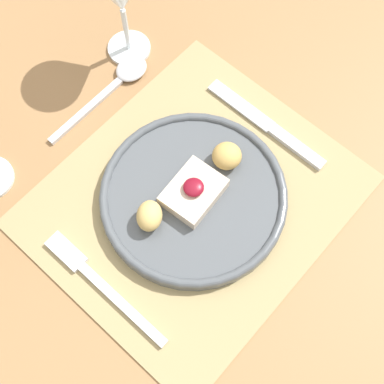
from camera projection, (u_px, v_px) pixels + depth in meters
ground_plane at (193, 306)px, 1.41m from camera, size 8.00×8.00×0.00m
dining_table at (193, 219)px, 0.79m from camera, size 1.50×1.25×0.75m
placemat at (193, 200)px, 0.72m from camera, size 0.40×0.35×0.00m
dinner_plate at (192, 194)px, 0.71m from camera, size 0.25×0.25×0.05m
fork at (97, 281)px, 0.67m from camera, size 0.02×0.20×0.01m
knife at (273, 130)px, 0.76m from camera, size 0.02×0.20×0.01m
spoon at (121, 78)px, 0.79m from camera, size 0.19×0.04×0.01m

